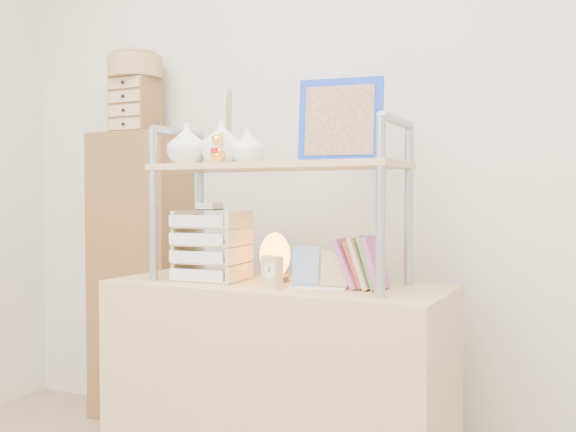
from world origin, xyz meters
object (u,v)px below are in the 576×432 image
cabinet (140,276)px  salt_lamp (275,257)px  desk (278,387)px  letter_tray (210,249)px

cabinet → salt_lamp: cabinet is taller
salt_lamp → desk: bearing=-45.5°
desk → cabinet: cabinet is taller
cabinet → salt_lamp: 0.98m
desk → letter_tray: letter_tray is taller
desk → salt_lamp: (-0.02, 0.02, 0.46)m
desk → salt_lamp: salt_lamp is taller
desk → letter_tray: 0.55m
desk → cabinet: 1.05m
desk → salt_lamp: size_ratio=6.81×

